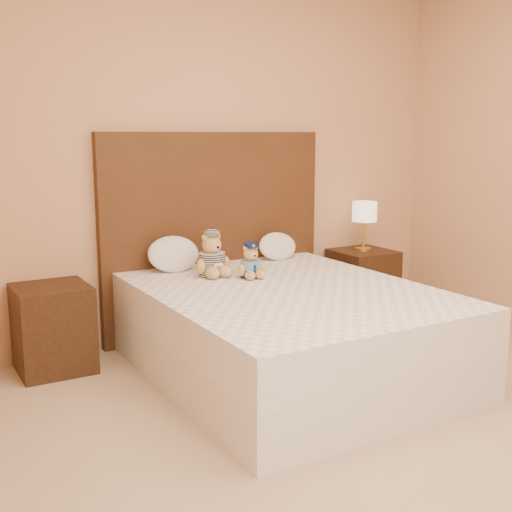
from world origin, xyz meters
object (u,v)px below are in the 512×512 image
(nightstand_right, at_px, (362,283))
(teddy_prisoner, at_px, (212,254))
(lamp, at_px, (364,214))
(pillow_left, at_px, (173,252))
(nightstand_left, at_px, (53,328))
(teddy_police, at_px, (251,261))
(pillow_right, at_px, (277,245))
(bed, at_px, (288,331))

(nightstand_right, relative_size, teddy_prisoner, 1.86)
(lamp, relative_size, teddy_prisoner, 1.36)
(teddy_prisoner, distance_m, pillow_left, 0.32)
(nightstand_left, bearing_deg, nightstand_right, 0.00)
(teddy_police, distance_m, pillow_right, 0.67)
(bed, height_order, pillow_right, pillow_right)
(bed, xyz_separation_m, teddy_police, (-0.05, 0.38, 0.39))
(teddy_police, bearing_deg, lamp, 21.56)
(pillow_right, bearing_deg, teddy_police, -137.27)
(teddy_prisoner, bearing_deg, teddy_police, -45.44)
(nightstand_left, relative_size, pillow_left, 1.47)
(bed, bearing_deg, lamp, 32.62)
(pillow_left, bearing_deg, nightstand_right, -1.04)
(lamp, distance_m, teddy_prisoner, 1.53)
(nightstand_left, bearing_deg, lamp, 0.00)
(bed, relative_size, pillow_left, 5.35)
(teddy_police, bearing_deg, pillow_left, 131.90)
(pillow_right, bearing_deg, nightstand_left, -178.98)
(bed, height_order, nightstand_right, same)
(bed, relative_size, teddy_police, 8.66)
(lamp, bearing_deg, nightstand_right, 0.00)
(teddy_police, height_order, pillow_right, teddy_police)
(teddy_prisoner, relative_size, pillow_left, 0.79)
(pillow_left, bearing_deg, bed, -63.93)
(lamp, height_order, pillow_left, lamp)
(nightstand_left, bearing_deg, teddy_prisoner, -14.02)
(teddy_prisoner, bearing_deg, nightstand_right, 4.74)
(teddy_police, relative_size, pillow_right, 0.74)
(bed, relative_size, nightstand_left, 3.64)
(bed, xyz_separation_m, nightstand_left, (-1.25, 0.80, -0.00))
(bed, relative_size, pillow_right, 6.37)
(bed, relative_size, lamp, 5.00)
(pillow_left, bearing_deg, teddy_police, -51.66)
(nightstand_left, distance_m, teddy_police, 1.33)
(teddy_police, bearing_deg, bed, -79.13)
(nightstand_right, bearing_deg, nightstand_left, 180.00)
(teddy_police, bearing_deg, pillow_right, 46.29)
(pillow_left, bearing_deg, pillow_right, 0.00)
(nightstand_left, height_order, lamp, lamp)
(teddy_police, bearing_deg, teddy_prisoner, 142.85)
(teddy_police, relative_size, teddy_prisoner, 0.78)
(nightstand_left, distance_m, nightstand_right, 2.50)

